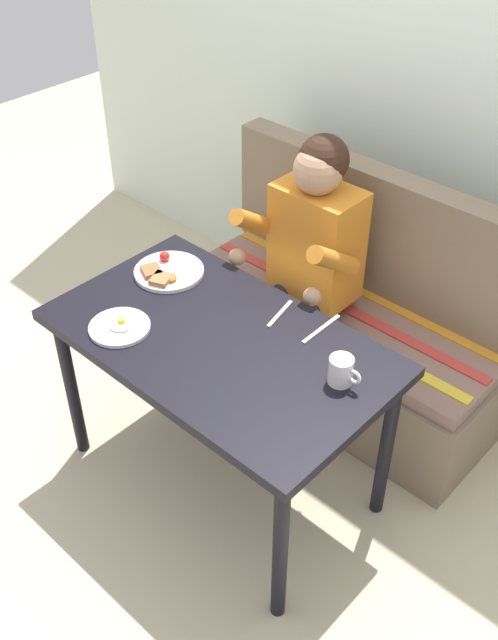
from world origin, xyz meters
name	(u,v)px	position (x,y,z in m)	size (l,w,h in m)	color
ground_plane	(224,476)	(0.00, 0.00, 0.00)	(8.00, 8.00, 0.00)	beige
back_wall	(442,74)	(0.00, 1.27, 1.30)	(4.40, 0.10, 2.60)	silver
table	(220,356)	(0.00, 0.00, 0.65)	(1.20, 0.70, 0.73)	black
couch	(345,325)	(0.00, 0.76, 0.33)	(1.44, 0.56, 1.00)	#7C6A53
person	(305,254)	(-0.10, 0.59, 0.74)	(0.45, 0.61, 1.21)	orange
plate_breakfast	(167,272)	(-0.41, 0.13, 0.74)	(0.27, 0.27, 0.05)	white
plate_eggs	(120,327)	(-0.29, -0.20, 0.74)	(0.21, 0.21, 0.04)	white
coffee_mug	(341,370)	(0.44, 0.11, 0.78)	(0.12, 0.08, 0.10)	white
fork	(280,314)	(0.07, 0.24, 0.73)	(0.01, 0.17, 0.01)	silver
knife	(321,329)	(0.23, 0.27, 0.73)	(0.01, 0.20, 0.01)	silver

